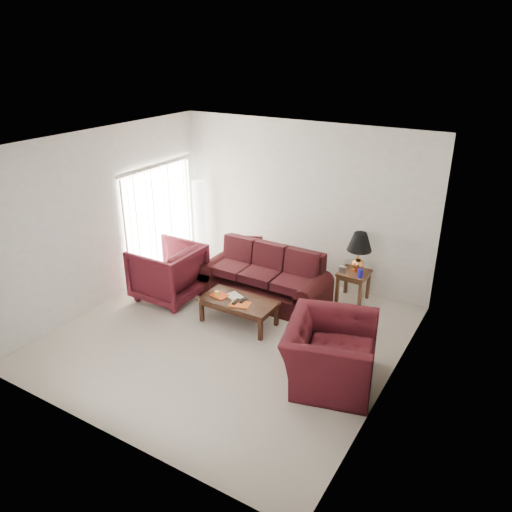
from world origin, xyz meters
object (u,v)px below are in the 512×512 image
(floor_lamp, at_px, (200,221))
(armchair_right, at_px, (330,353))
(end_table, at_px, (353,286))
(sofa, at_px, (263,276))
(armchair_left, at_px, (168,272))
(coffee_table, at_px, (239,312))

(floor_lamp, xyz_separation_m, armchair_right, (3.94, -2.40, -0.43))
(end_table, height_order, armchair_right, armchair_right)
(sofa, xyz_separation_m, floor_lamp, (-2.03, 0.89, 0.39))
(end_table, relative_size, armchair_right, 0.42)
(armchair_right, bearing_deg, sofa, 36.83)
(armchair_left, relative_size, coffee_table, 0.89)
(floor_lamp, bearing_deg, armchair_left, -72.53)
(armchair_right, relative_size, coffee_table, 1.08)
(end_table, xyz_separation_m, coffee_table, (-1.31, -1.70, -0.06))
(floor_lamp, relative_size, coffee_table, 1.41)
(sofa, distance_m, end_table, 1.60)
(sofa, height_order, end_table, sofa)
(floor_lamp, bearing_deg, armchair_right, -31.37)
(sofa, relative_size, floor_lamp, 1.33)
(armchair_right, bearing_deg, floor_lamp, 43.84)
(end_table, relative_size, floor_lamp, 0.32)
(end_table, bearing_deg, sofa, -149.49)
(armchair_left, distance_m, armchair_right, 3.49)
(sofa, xyz_separation_m, armchair_left, (-1.50, -0.78, 0.03))
(sofa, bearing_deg, end_table, 34.98)
(sofa, xyz_separation_m, armchair_right, (1.91, -1.52, -0.04))
(armchair_right, bearing_deg, armchair_left, 63.02)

